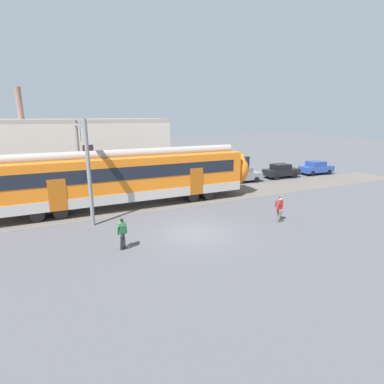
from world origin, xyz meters
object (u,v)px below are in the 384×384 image
Objects in this scene: pedestrian_red at (279,207)px; parked_car_grey at (242,175)px; pedestrian_green at (122,231)px; parked_car_black at (281,171)px; parked_car_blue at (316,168)px.

parked_car_grey is at bearing 66.94° from pedestrian_red.
parked_car_black is (20.06, 11.05, -0.21)m from pedestrian_green.
pedestrian_green is at bearing -151.14° from parked_car_black.
pedestrian_red reaches higher than parked_car_black.
parked_car_grey is 5.25m from parked_car_black.
parked_car_blue is at bearing -0.32° from parked_car_grey.
parked_car_blue is (25.22, 10.92, -0.21)m from pedestrian_green.
parked_car_grey is at bearing 36.56° from pedestrian_green.
parked_car_blue is at bearing -1.43° from parked_car_black.
parked_car_black is at bearing 48.20° from pedestrian_red.
pedestrian_red is at bearing -143.94° from parked_car_blue.
parked_car_black is at bearing 0.76° from parked_car_grey.
pedestrian_green reaches higher than parked_car_black.
pedestrian_green reaches higher than parked_car_grey.
pedestrian_red reaches higher than parked_car_blue.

